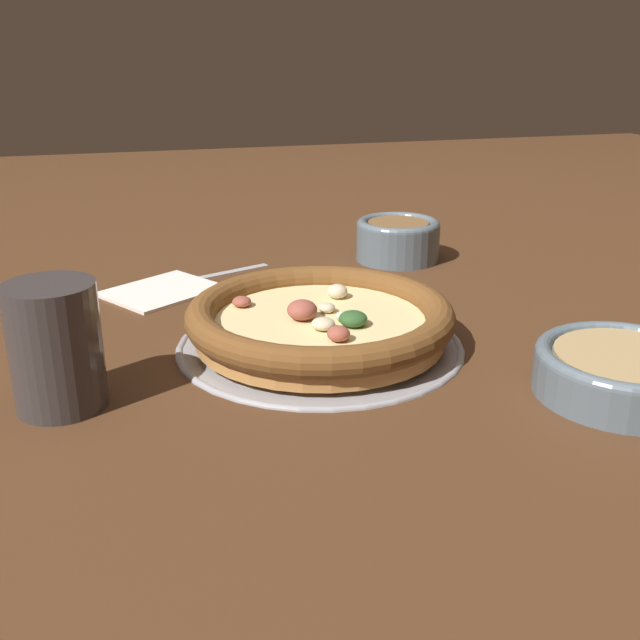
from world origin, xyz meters
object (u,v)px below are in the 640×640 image
bowl_near (625,370)px  bowl_far (398,238)px  fork (206,276)px  drinking_cup (56,347)px  napkin (162,289)px  pizza (320,320)px  pizza_tray (320,343)px

bowl_near → bowl_far: (0.04, -0.46, 0.01)m
fork → bowl_near: bearing=104.0°
bowl_far → fork: 0.28m
bowl_near → fork: bowl_near is taller
drinking_cup → napkin: size_ratio=0.67×
drinking_cup → fork: (-0.17, -0.34, -0.05)m
fork → pizza: bearing=86.2°
pizza → napkin: bearing=-56.8°
pizza_tray → drinking_cup: size_ratio=2.67×
pizza → bowl_far: size_ratio=2.32×
napkin → fork: napkin is taller
pizza_tray → napkin: 0.26m
fork → bowl_far: bearing=161.9°
pizza → pizza_tray: bearing=-91.3°
bowl_near → napkin: 0.55m
napkin → fork: size_ratio=1.02×
pizza_tray → pizza: 0.03m
bowl_near → drinking_cup: 0.50m
bowl_near → bowl_far: bearing=-85.5°
pizza_tray → fork: (0.08, -0.27, -0.00)m
pizza_tray → bowl_far: bearing=-124.5°
pizza_tray → napkin: bearing=-56.8°
pizza → bowl_near: bearing=142.1°
pizza_tray → drinking_cup: drinking_cup is taller
pizza_tray → pizza: (0.00, 0.00, 0.03)m
pizza_tray → napkin: (0.14, -0.22, 0.00)m
pizza_tray → bowl_far: bowl_far is taller
fork → pizza_tray: bearing=86.2°
drinking_cup → pizza_tray: bearing=-164.6°
bowl_far → napkin: size_ratio=0.71×
bowl_near → drinking_cup: size_ratio=1.42×
bowl_far → fork: (0.28, 0.01, -0.03)m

